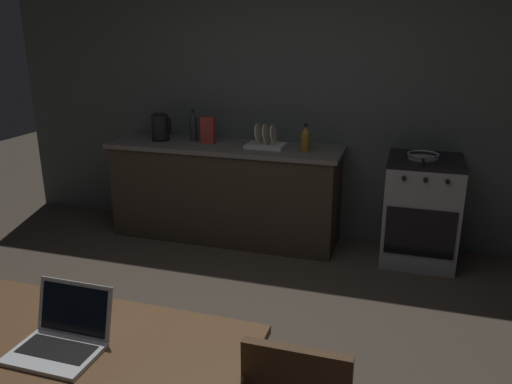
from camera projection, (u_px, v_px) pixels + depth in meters
The scene contains 12 objects.
ground_plane at pixel (198, 375), 2.92m from camera, with size 12.00×12.00×0.00m, color #473D33.
back_wall at pixel (327, 86), 4.54m from camera, with size 6.40×0.10×2.85m, color #48504D.
kitchen_counter at pixel (226, 191), 4.76m from camera, with size 2.16×0.64×0.90m.
stove_oven at pixel (421, 210), 4.27m from camera, with size 0.60×0.62×0.90m.
dining_table at pixel (59, 377), 1.84m from camera, with size 1.35×0.91×0.76m.
laptop at pixel (61, 338), 1.88m from camera, with size 0.32×0.28×0.22m.
electric_kettle at pixel (160, 127), 4.77m from camera, with size 0.19×0.17×0.26m.
bottle at pixel (305, 139), 4.33m from camera, with size 0.08×0.08×0.24m.
frying_pan at pixel (423, 156), 4.11m from camera, with size 0.26×0.43×0.05m.
cereal_box at pixel (208, 130), 4.66m from camera, with size 0.13×0.05×0.24m.
dish_rack at pixel (266, 142), 4.50m from camera, with size 0.34×0.26×0.21m.
bottle_b at pixel (193, 126), 4.75m from camera, with size 0.07×0.07×0.30m.
Camera 1 is at (1.04, -2.25, 1.90)m, focal length 35.42 mm.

